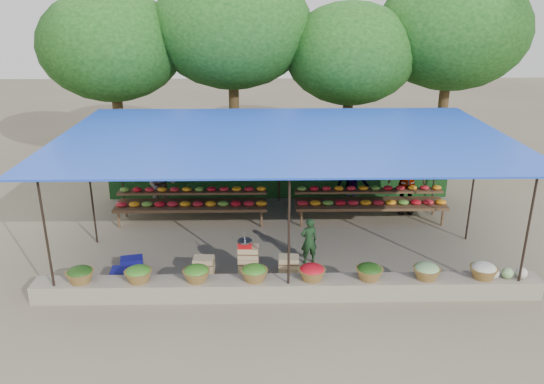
{
  "coord_description": "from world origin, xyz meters",
  "views": [
    {
      "loc": [
        -0.53,
        -12.51,
        5.91
      ],
      "look_at": [
        -0.27,
        0.2,
        1.28
      ],
      "focal_mm": 35.0,
      "sensor_mm": 36.0,
      "label": 1
    }
  ],
  "objects_px": {
    "vendor_seated": "(309,241)",
    "blue_crate_back": "(132,264)",
    "crate_counter": "(247,265)",
    "weighing_scale": "(245,243)",
    "blue_crate_front": "(124,276)"
  },
  "relations": [
    {
      "from": "weighing_scale",
      "to": "blue_crate_front",
      "type": "distance_m",
      "value": 2.76
    },
    {
      "from": "weighing_scale",
      "to": "vendor_seated",
      "type": "distance_m",
      "value": 1.67
    },
    {
      "from": "vendor_seated",
      "to": "blue_crate_back",
      "type": "distance_m",
      "value": 4.15
    },
    {
      "from": "crate_counter",
      "to": "vendor_seated",
      "type": "relative_size",
      "value": 2.09
    },
    {
      "from": "crate_counter",
      "to": "blue_crate_front",
      "type": "bearing_deg",
      "value": -176.55
    },
    {
      "from": "blue_crate_front",
      "to": "crate_counter",
      "type": "bearing_deg",
      "value": -1.65
    },
    {
      "from": "crate_counter",
      "to": "weighing_scale",
      "type": "xyz_separation_m",
      "value": [
        -0.05,
        -0.0,
        0.54
      ]
    },
    {
      "from": "vendor_seated",
      "to": "weighing_scale",
      "type": "bearing_deg",
      "value": 10.58
    },
    {
      "from": "weighing_scale",
      "to": "blue_crate_front",
      "type": "xyz_separation_m",
      "value": [
        -2.67,
        -0.16,
        -0.69
      ]
    },
    {
      "from": "crate_counter",
      "to": "weighing_scale",
      "type": "distance_m",
      "value": 0.54
    },
    {
      "from": "weighing_scale",
      "to": "vendor_seated",
      "type": "relative_size",
      "value": 0.31
    },
    {
      "from": "weighing_scale",
      "to": "blue_crate_back",
      "type": "distance_m",
      "value": 2.76
    },
    {
      "from": "crate_counter",
      "to": "blue_crate_back",
      "type": "height_order",
      "value": "crate_counter"
    },
    {
      "from": "crate_counter",
      "to": "weighing_scale",
      "type": "height_order",
      "value": "weighing_scale"
    },
    {
      "from": "weighing_scale",
      "to": "vendor_seated",
      "type": "height_order",
      "value": "vendor_seated"
    }
  ]
}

